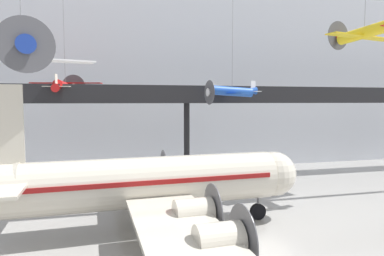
% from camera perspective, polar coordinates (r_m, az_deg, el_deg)
% --- Properties ---
extents(ground_plane, '(260.00, 260.00, 0.00)m').
position_cam_1_polar(ground_plane, '(23.91, 11.08, -19.37)').
color(ground_plane, '#9E9B96').
extents(hangar_back_wall, '(140.00, 3.00, 25.56)m').
position_cam_1_polar(hangar_back_wall, '(49.28, -3.06, 8.17)').
color(hangar_back_wall, silver).
rests_on(hangar_back_wall, ground).
extents(mezzanine_walkway, '(110.00, 3.20, 11.40)m').
position_cam_1_polar(mezzanine_walkway, '(40.34, -0.58, 4.58)').
color(mezzanine_walkway, black).
rests_on(mezzanine_walkway, ground).
extents(airliner_silver_main, '(25.49, 29.03, 10.73)m').
position_cam_1_polar(airliner_silver_main, '(25.58, -8.06, -9.04)').
color(airliner_silver_main, beige).
rests_on(airliner_silver_main, ground).
extents(suspended_plane_red_highwing, '(7.79, 6.45, 11.09)m').
position_cam_1_polar(suspended_plane_red_highwing, '(40.46, -20.33, 6.44)').
color(suspended_plane_red_highwing, red).
extents(suspended_plane_blue_trainer, '(6.13, 7.48, 11.82)m').
position_cam_1_polar(suspended_plane_blue_trainer, '(38.21, 6.68, 6.06)').
color(suspended_plane_blue_trainer, '#1E4CAD').
extents(suspended_plane_white_twin, '(8.98, 7.52, 9.97)m').
position_cam_1_polar(suspended_plane_white_twin, '(24.96, -26.45, 10.98)').
color(suspended_plane_white_twin, silver).
extents(suspended_plane_yellow_lowwing, '(8.38, 6.93, 6.33)m').
position_cam_1_polar(suspended_plane_yellow_lowwing, '(38.02, 26.77, 13.96)').
color(suspended_plane_yellow_lowwing, yellow).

